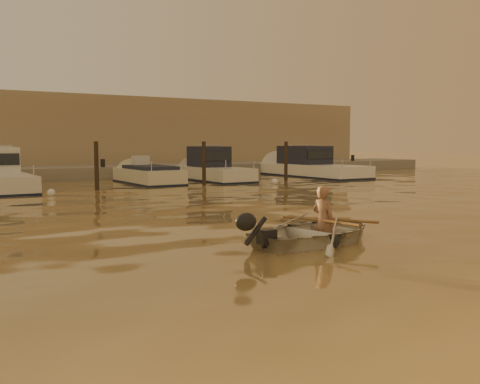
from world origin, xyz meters
TOP-DOWN VIEW (x-y plane):
  - ground_plane at (0.00, 0.00)m, footprint 160.00×160.00m
  - dinghy at (0.08, 0.01)m, footprint 3.47×2.75m
  - person at (0.18, 0.03)m, footprint 0.42×0.56m
  - outboard_motor at (-1.40, -0.25)m, footprint 0.96×0.55m
  - oar_port at (0.33, 0.06)m, footprint 0.84×1.97m
  - oar_starboard at (0.13, 0.02)m, footprint 0.06×2.10m
  - moored_boat_3 at (2.94, 16.00)m, footprint 1.89×5.54m
  - moored_boat_4 at (6.53, 16.00)m, footprint 1.96×6.15m
  - moored_boat_5 at (13.04, 16.00)m, footprint 2.48×8.25m
  - piling_2 at (-0.20, 13.80)m, footprint 0.18×0.18m
  - piling_3 at (4.80, 13.80)m, footprint 0.18×0.18m
  - piling_4 at (9.50, 13.80)m, footprint 0.18×0.18m
  - fender_c at (-2.36, 12.31)m, footprint 0.30×0.30m
  - fender_d at (2.68, 13.78)m, footprint 0.30×0.30m
  - fender_e at (7.95, 12.59)m, footprint 0.30×0.30m
  - quay at (0.00, 21.50)m, footprint 52.00×4.00m
  - waterfront_building at (0.00, 27.00)m, footprint 46.00×7.00m

SIDE VIEW (x-z plane):
  - ground_plane at x=0.00m, z-range 0.00..0.00m
  - fender_c at x=-2.36m, z-range -0.05..0.25m
  - fender_d at x=2.68m, z-range -0.05..0.25m
  - fender_e at x=7.95m, z-range -0.05..0.25m
  - quay at x=0.00m, z-range -0.35..0.65m
  - dinghy at x=0.08m, z-range -0.12..0.53m
  - moored_boat_3 at x=2.94m, z-range -0.25..0.70m
  - outboard_motor at x=-1.40m, z-range -0.07..0.63m
  - person at x=0.18m, z-range -0.30..1.11m
  - oar_port at x=0.33m, z-range 0.35..0.49m
  - oar_starboard at x=0.13m, z-range 0.35..0.49m
  - moored_boat_4 at x=6.53m, z-range -0.25..1.50m
  - moored_boat_5 at x=13.04m, z-range -0.25..1.50m
  - piling_2 at x=-0.20m, z-range -0.20..2.00m
  - piling_3 at x=4.80m, z-range -0.20..2.00m
  - piling_4 at x=9.50m, z-range -0.20..2.00m
  - waterfront_building at x=0.00m, z-range 0.00..4.80m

